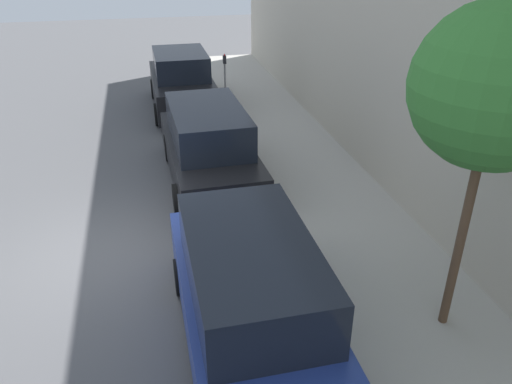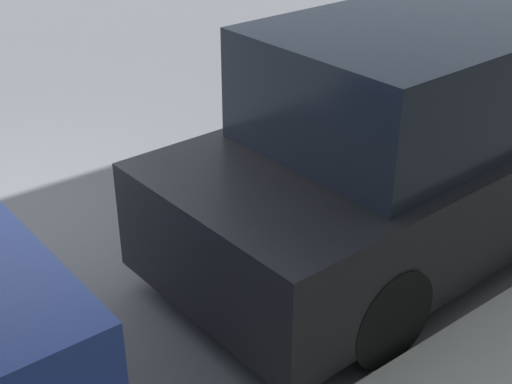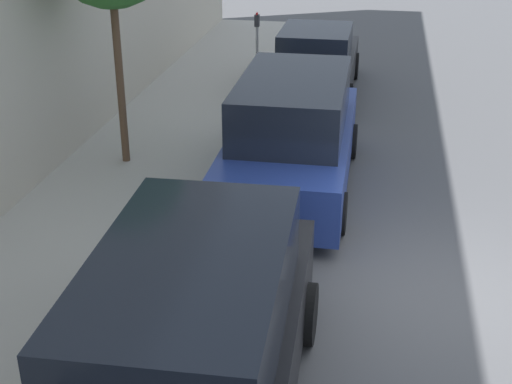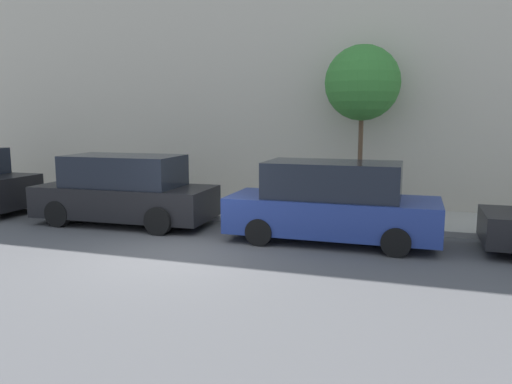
{
  "view_description": "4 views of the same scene",
  "coord_description": "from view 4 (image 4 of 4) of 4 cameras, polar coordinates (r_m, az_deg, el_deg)",
  "views": [
    {
      "loc": [
        1.07,
        -8.48,
        5.57
      ],
      "look_at": [
        2.98,
        0.02,
        1.0
      ],
      "focal_mm": 35.0,
      "sensor_mm": 36.0,
      "label": 1
    },
    {
      "loc": [
        5.72,
        -1.73,
        3.26
      ],
      "look_at": [
        2.41,
        0.88,
        1.0
      ],
      "focal_mm": 50.0,
      "sensor_mm": 36.0,
      "label": 2
    },
    {
      "loc": [
        0.88,
        7.94,
        4.97
      ],
      "look_at": [
        2.39,
        -0.54,
        1.0
      ],
      "focal_mm": 50.0,
      "sensor_mm": 36.0,
      "label": 3
    },
    {
      "loc": [
        -9.33,
        -4.89,
        2.95
      ],
      "look_at": [
        2.85,
        -0.91,
        1.0
      ],
      "focal_mm": 35.0,
      "sensor_mm": 36.0,
      "label": 4
    }
  ],
  "objects": [
    {
      "name": "sidewalk",
      "position": [
        15.34,
        -0.82,
        -2.15
      ],
      "size": [
        2.82,
        32.0,
        0.15
      ],
      "color": "#B2ADA3",
      "rests_on": "ground_plane"
    },
    {
      "name": "parked_minivan_second",
      "position": [
        11.89,
        8.69,
        -1.27
      ],
      "size": [
        2.02,
        4.92,
        1.9
      ],
      "color": "navy",
      "rests_on": "ground_plane"
    },
    {
      "name": "building_facade",
      "position": [
        17.52,
        1.81,
        16.3
      ],
      "size": [
        2.0,
        32.0,
        10.56
      ],
      "color": "beige",
      "rests_on": "ground_plane"
    },
    {
      "name": "street_tree",
      "position": [
        14.69,
        12.06,
        12.06
      ],
      "size": [
        2.12,
        2.12,
        4.79
      ],
      "color": "brown",
      "rests_on": "sidewalk"
    },
    {
      "name": "parked_minivan_third",
      "position": [
        14.16,
        -14.77,
        0.12
      ],
      "size": [
        2.04,
        4.95,
        1.9
      ],
      "color": "black",
      "rests_on": "ground_plane"
    },
    {
      "name": "ground_plane",
      "position": [
        10.95,
        -9.26,
        -7.1
      ],
      "size": [
        60.0,
        60.0,
        0.0
      ],
      "primitive_type": "plane",
      "color": "#515154"
    }
  ]
}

